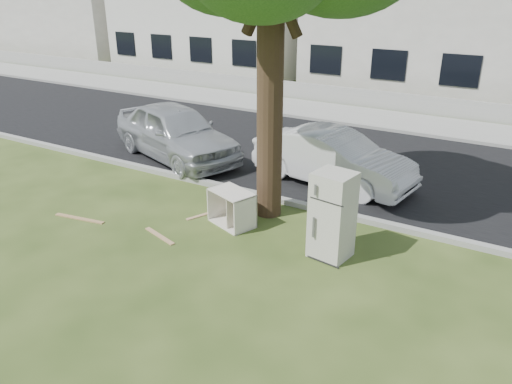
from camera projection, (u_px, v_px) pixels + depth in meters
The scene contains 16 objects.
ground at pixel (241, 253), 9.42m from camera, with size 120.00×120.00×0.00m, color #2D3F16.
road at pixel (353, 161), 14.18m from camera, with size 120.00×7.00×0.01m, color black.
kerb_near at pixel (298, 206), 11.36m from camera, with size 120.00×0.18×0.12m, color gray.
kerb_far at pixel (389, 131), 16.99m from camera, with size 120.00×0.18×0.12m, color gray.
sidewalk at pixel (401, 122), 18.14m from camera, with size 120.00×2.80×0.01m, color gray.
low_wall at pixel (413, 104), 19.28m from camera, with size 120.00×0.15×0.70m, color gray.
townhouse_left at pixel (224, 4), 27.51m from camera, with size 10.20×8.16×7.04m.
townhouse_center at pixel (452, 6), 21.84m from camera, with size 11.22×8.16×7.44m.
filler_left at pixel (60, 4), 34.57m from camera, with size 16.00×9.00×6.40m, color beige.
fridge at pixel (332, 216), 9.02m from camera, with size 0.68×0.63×1.65m, color beige.
cabinet at pixel (232, 208), 10.40m from camera, with size 0.96×0.59×0.75m, color silver.
plank_a at pixel (80, 218), 10.76m from camera, with size 1.23×0.10×0.02m, color #A78151.
plank_b at pixel (160, 236), 10.03m from camera, with size 0.95×0.09×0.02m, color tan.
plank_c at pixel (202, 215), 10.92m from camera, with size 0.76×0.09×0.02m, color tan.
car_center at pixel (333, 158), 12.39m from camera, with size 1.43×4.10×1.35m, color silver.
car_left at pixel (176, 132), 14.17m from camera, with size 1.84×4.57×1.56m, color #A5A8AC.
Camera 1 is at (4.41, -6.93, 4.75)m, focal length 35.00 mm.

